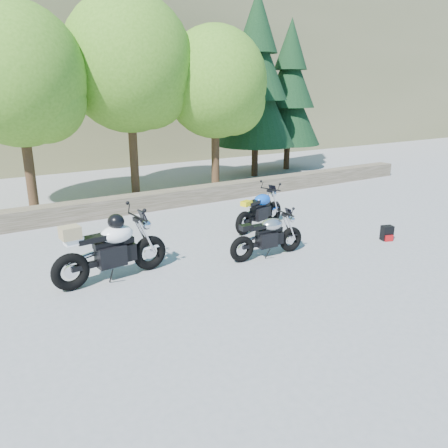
{
  "coord_description": "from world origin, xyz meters",
  "views": [
    {
      "loc": [
        -4.36,
        -6.28,
        3.38
      ],
      "look_at": [
        0.2,
        1.0,
        0.75
      ],
      "focal_mm": 35.0,
      "sensor_mm": 36.0,
      "label": 1
    }
  ],
  "objects_px": {
    "blue_bike": "(260,211)",
    "backpack": "(387,233)",
    "white_bike": "(111,248)",
    "silver_bike": "(268,237)"
  },
  "relations": [
    {
      "from": "silver_bike",
      "to": "white_bike",
      "type": "bearing_deg",
      "value": 171.91
    },
    {
      "from": "white_bike",
      "to": "blue_bike",
      "type": "xyz_separation_m",
      "value": [
        4.22,
        1.1,
        -0.14
      ]
    },
    {
      "from": "silver_bike",
      "to": "backpack",
      "type": "bearing_deg",
      "value": -9.77
    },
    {
      "from": "white_bike",
      "to": "blue_bike",
      "type": "distance_m",
      "value": 4.36
    },
    {
      "from": "silver_bike",
      "to": "blue_bike",
      "type": "relative_size",
      "value": 0.98
    },
    {
      "from": "silver_bike",
      "to": "backpack",
      "type": "distance_m",
      "value": 3.11
    },
    {
      "from": "silver_bike",
      "to": "white_bike",
      "type": "height_order",
      "value": "white_bike"
    },
    {
      "from": "white_bike",
      "to": "blue_bike",
      "type": "relative_size",
      "value": 1.21
    },
    {
      "from": "blue_bike",
      "to": "backpack",
      "type": "distance_m",
      "value": 3.09
    },
    {
      "from": "blue_bike",
      "to": "backpack",
      "type": "relative_size",
      "value": 5.29
    }
  ]
}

